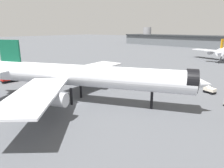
# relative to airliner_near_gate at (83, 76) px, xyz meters

# --- Properties ---
(ground) EXTENTS (900.00, 900.00, 0.00)m
(ground) POSITION_rel_airliner_near_gate_xyz_m (-0.68, -2.49, -6.51)
(ground) COLOR #4C4F54
(airliner_near_gate) EXTENTS (53.80, 48.23, 14.78)m
(airliner_near_gate) POSITION_rel_airliner_near_gate_xyz_m (0.00, 0.00, 0.00)
(airliner_near_gate) COLOR silver
(airliner_near_gate) RESTS_ON ground
(terminal_building) EXTENTS (200.09, 49.65, 19.23)m
(terminal_building) POSITION_rel_airliner_near_gate_xyz_m (-12.89, 180.60, -0.74)
(terminal_building) COLOR slate
(terminal_building) RESTS_ON ground
(service_truck_front) EXTENTS (3.11, 5.73, 3.00)m
(service_truck_front) POSITION_rel_airliner_near_gate_xyz_m (-33.76, -2.28, -4.92)
(service_truck_front) COLOR black
(service_truck_front) RESTS_ON ground
(baggage_tug_wing) EXTENTS (3.57, 2.86, 1.85)m
(baggage_tug_wing) POSITION_rel_airliner_near_gate_xyz_m (22.33, 26.91, -5.53)
(baggage_tug_wing) COLOR black
(baggage_tug_wing) RESTS_ON ground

